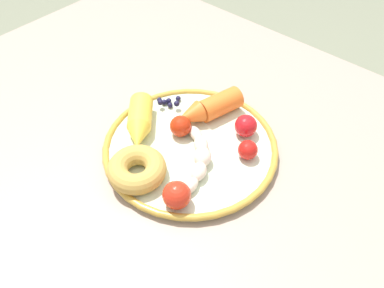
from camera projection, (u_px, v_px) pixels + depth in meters
The scene contains 11 objects.
dining_table at pixel (177, 172), 0.77m from camera, with size 1.12×0.87×0.77m.
plate at pixel (192, 145), 0.68m from camera, with size 0.31×0.31×0.02m.
banana at pixel (199, 158), 0.64m from camera, with size 0.10×0.13×0.03m.
carrot_orange at pixel (208, 110), 0.71m from camera, with size 0.08×0.14×0.04m.
carrot_yellow at pixel (139, 123), 0.68m from camera, with size 0.11×0.12×0.04m.
donut at pixel (137, 169), 0.61m from camera, with size 0.10×0.10×0.03m, color #BE9646.
blueberry_pile at pixel (169, 102), 0.74m from camera, with size 0.05×0.05×0.02m.
tomato_near at pixel (248, 150), 0.64m from camera, with size 0.03×0.03×0.03m, color red.
tomato_mid at pixel (246, 126), 0.68m from camera, with size 0.04×0.04×0.04m, color red.
tomato_far at pixel (181, 126), 0.68m from camera, with size 0.04×0.04×0.04m, color red.
tomato_extra at pixel (177, 195), 0.57m from camera, with size 0.04×0.04×0.04m, color red.
Camera 1 is at (0.34, -0.34, 1.28)m, focal length 35.99 mm.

